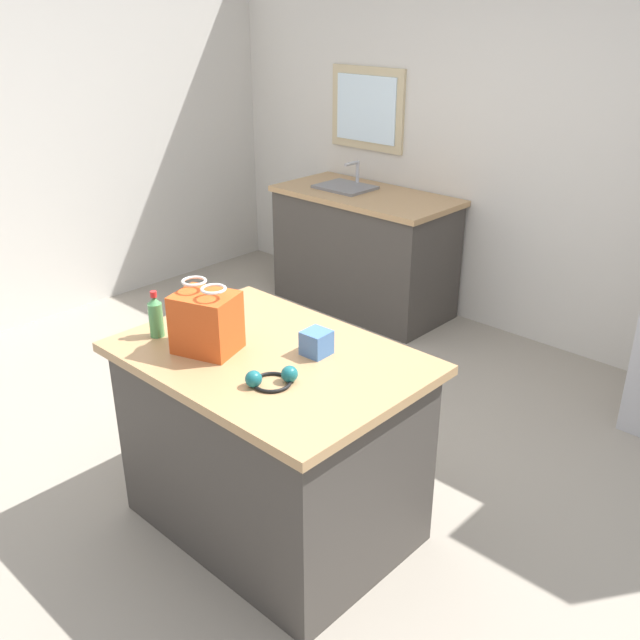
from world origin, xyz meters
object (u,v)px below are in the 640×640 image
(ear_defenders, at_px, (272,379))
(shopping_bag, at_px, (206,322))
(bottle, at_px, (156,316))
(kitchen_island, at_px, (272,442))
(small_box, at_px, (316,343))

(ear_defenders, bearing_deg, shopping_bag, 177.57)
(shopping_bag, bearing_deg, bottle, -166.03)
(kitchen_island, distance_m, ear_defenders, 0.51)
(shopping_bag, distance_m, bottle, 0.27)
(small_box, bearing_deg, ear_defenders, -80.88)
(kitchen_island, height_order, shopping_bag, shopping_bag)
(bottle, bearing_deg, kitchen_island, 24.10)
(small_box, xyz_separation_m, ear_defenders, (0.05, -0.29, -0.03))
(kitchen_island, xyz_separation_m, ear_defenders, (0.19, -0.16, 0.45))
(small_box, bearing_deg, shopping_bag, -141.79)
(kitchen_island, distance_m, small_box, 0.51)
(bottle, bearing_deg, shopping_bag, 13.97)
(shopping_bag, height_order, bottle, shopping_bag)
(shopping_bag, relative_size, bottle, 1.43)
(bottle, bearing_deg, ear_defenders, 4.19)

